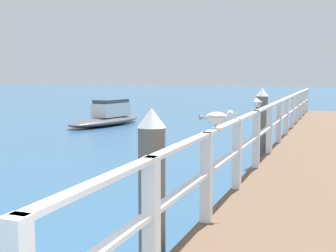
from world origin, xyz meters
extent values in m
cube|color=brown|center=(0.00, 10.65, 0.26)|extent=(2.43, 21.30, 0.53)
cube|color=white|center=(-1.14, 2.44, 1.05)|extent=(0.12, 0.12, 1.04)
cube|color=white|center=(-1.14, 4.08, 1.05)|extent=(0.12, 0.12, 1.04)
cube|color=white|center=(-1.14, 5.73, 1.05)|extent=(0.12, 0.12, 1.04)
cube|color=white|center=(-1.14, 7.37, 1.05)|extent=(0.12, 0.12, 1.04)
cube|color=white|center=(-1.14, 9.01, 1.05)|extent=(0.12, 0.12, 1.04)
cube|color=white|center=(-1.14, 10.65, 1.05)|extent=(0.12, 0.12, 1.04)
cube|color=white|center=(-1.14, 12.29, 1.05)|extent=(0.12, 0.12, 1.04)
cube|color=white|center=(-1.14, 13.93, 1.05)|extent=(0.12, 0.12, 1.04)
cube|color=white|center=(-1.14, 15.58, 1.05)|extent=(0.12, 0.12, 1.04)
cube|color=white|center=(-1.14, 17.22, 1.05)|extent=(0.12, 0.12, 1.04)
cube|color=white|center=(-1.14, 18.86, 1.05)|extent=(0.12, 0.12, 1.04)
cube|color=white|center=(-1.14, 20.50, 1.05)|extent=(0.12, 0.12, 1.04)
cube|color=white|center=(-1.14, 10.65, 1.55)|extent=(0.10, 19.70, 0.04)
cube|color=white|center=(-1.14, 10.65, 1.10)|extent=(0.10, 19.70, 0.04)
cylinder|color=#6B6056|center=(-1.52, 3.37, 0.84)|extent=(0.28, 0.28, 1.68)
cone|color=white|center=(-1.52, 3.37, 1.78)|extent=(0.29, 0.29, 0.20)
cylinder|color=#6B6056|center=(-1.52, 10.34, 0.84)|extent=(0.28, 0.28, 1.68)
cone|color=white|center=(-1.52, 10.34, 1.78)|extent=(0.29, 0.29, 0.20)
ellipsoid|color=white|center=(-1.14, 4.50, 1.69)|extent=(0.31, 0.25, 0.15)
sphere|color=white|center=(-0.98, 4.59, 1.74)|extent=(0.09, 0.09, 0.09)
cone|color=gold|center=(-0.93, 4.62, 1.74)|extent=(0.06, 0.05, 0.02)
cone|color=#939399|center=(-1.28, 4.41, 1.70)|extent=(0.10, 0.10, 0.07)
ellipsoid|color=#939399|center=(-1.14, 4.50, 1.72)|extent=(0.28, 0.26, 0.04)
cylinder|color=tan|center=(-1.16, 4.51, 1.59)|extent=(0.01, 0.01, 0.05)
cylinder|color=tan|center=(-1.13, 4.47, 1.59)|extent=(0.01, 0.01, 0.05)
ellipsoid|color=white|center=(-1.14, 7.42, 1.69)|extent=(0.21, 0.31, 0.15)
sphere|color=white|center=(-1.19, 7.58, 1.74)|extent=(0.09, 0.09, 0.09)
cone|color=gold|center=(-1.21, 7.65, 1.74)|extent=(0.04, 0.05, 0.02)
cone|color=#939399|center=(-1.08, 7.26, 1.70)|extent=(0.09, 0.10, 0.07)
ellipsoid|color=#939399|center=(-1.14, 7.42, 1.72)|extent=(0.24, 0.27, 0.04)
cylinder|color=tan|center=(-1.16, 7.40, 1.59)|extent=(0.01, 0.01, 0.05)
cylinder|color=tan|center=(-1.11, 7.42, 1.59)|extent=(0.01, 0.01, 0.05)
ellipsoid|color=#4C4C51|center=(-9.25, 16.68, 0.18)|extent=(2.16, 4.54, 0.36)
cube|color=white|center=(-9.16, 17.11, 0.65)|extent=(1.18, 1.88, 0.58)
cube|color=#334756|center=(-9.16, 17.11, 1.02)|extent=(1.09, 1.70, 0.16)
camera|label=1|loc=(0.26, -0.90, 2.22)|focal=49.26mm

